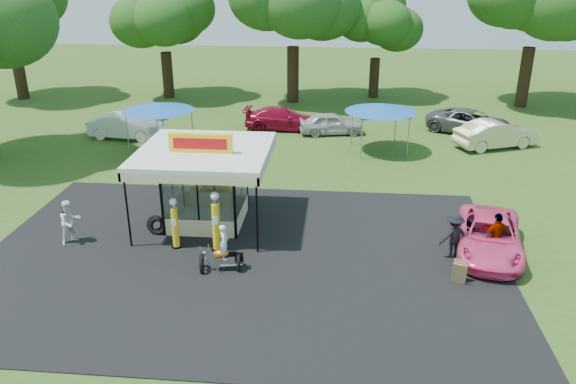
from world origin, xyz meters
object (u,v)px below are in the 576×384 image
at_px(kiosk_car, 218,193).
at_px(bg_car_e, 496,134).
at_px(a_frame_sign, 459,273).
at_px(pink_sedan, 489,236).
at_px(spectator_east_a, 454,236).
at_px(gas_pump_left, 175,225).
at_px(bg_car_c, 331,123).
at_px(bg_car_d, 471,122).
at_px(gas_station_kiosk, 206,184).
at_px(gas_pump_right, 216,223).
at_px(bg_car_a, 126,126).
at_px(tent_west, 158,107).
at_px(tent_east, 381,108).
at_px(spectator_west, 70,222).
at_px(bg_car_b, 282,119).
at_px(spectator_east_b, 496,236).
at_px(motorcycle, 223,252).

height_order(kiosk_car, bg_car_e, bg_car_e).
distance_m(a_frame_sign, pink_sedan, 2.94).
xyz_separation_m(a_frame_sign, bg_car_e, (5.14, 16.34, 0.40)).
height_order(spectator_east_a, bg_car_e, spectator_east_a).
xyz_separation_m(gas_pump_left, bg_car_c, (5.75, 16.62, -0.31)).
height_order(bg_car_d, bg_car_e, bg_car_e).
bearing_deg(bg_car_c, gas_station_kiosk, 149.39).
bearing_deg(pink_sedan, gas_pump_right, -164.57).
bearing_deg(bg_car_d, gas_pump_right, 174.37).
relative_size(bg_car_c, bg_car_d, 0.75).
bearing_deg(bg_car_c, bg_car_a, 88.60).
relative_size(pink_sedan, tent_west, 1.22).
distance_m(pink_sedan, bg_car_d, 17.00).
bearing_deg(tent_east, gas_station_kiosk, -126.58).
height_order(a_frame_sign, tent_east, tent_east).
xyz_separation_m(gas_pump_left, a_frame_sign, (10.68, -1.70, -0.59)).
xyz_separation_m(a_frame_sign, spectator_west, (-15.00, 1.76, 0.48)).
height_order(gas_station_kiosk, tent_west, gas_station_kiosk).
relative_size(pink_sedan, bg_car_a, 1.05).
relative_size(gas_station_kiosk, bg_car_d, 0.96).
height_order(pink_sedan, bg_car_b, bg_car_b).
height_order(spectator_east_a, bg_car_b, spectator_east_a).
height_order(gas_pump_right, bg_car_c, gas_pump_right).
bearing_deg(bg_car_a, kiosk_car, -133.51).
bearing_deg(spectator_east_b, gas_station_kiosk, -31.80).
height_order(tent_west, tent_east, tent_east).
distance_m(gas_station_kiosk, bg_car_e, 19.42).
bearing_deg(spectator_east_b, bg_car_e, -124.77).
xyz_separation_m(gas_pump_left, bg_car_a, (-7.32, 14.40, -0.23)).
height_order(spectator_west, spectator_east_a, spectator_west).
bearing_deg(a_frame_sign, bg_car_c, 122.99).
bearing_deg(motorcycle, bg_car_e, 38.50).
bearing_deg(spectator_west, spectator_east_b, -51.36).
bearing_deg(motorcycle, kiosk_car, 92.01).
height_order(gas_pump_left, bg_car_d, gas_pump_left).
distance_m(kiosk_car, bg_car_b, 12.88).
xyz_separation_m(a_frame_sign, spectator_east_b, (1.69, 2.00, 0.51)).
distance_m(kiosk_car, bg_car_e, 18.09).
height_order(gas_station_kiosk, motorcycle, gas_station_kiosk).
height_order(a_frame_sign, tent_west, tent_west).
relative_size(bg_car_a, tent_west, 1.16).
bearing_deg(gas_pump_right, bg_car_b, 87.41).
relative_size(gas_pump_left, bg_car_b, 0.42).
relative_size(motorcycle, bg_car_b, 0.37).
distance_m(gas_pump_left, bg_car_e, 21.55).
bearing_deg(spectator_west, tent_east, -6.90).
height_order(gas_pump_left, tent_west, tent_west).
distance_m(bg_car_a, tent_west, 4.13).
distance_m(pink_sedan, bg_car_a, 23.85).
bearing_deg(spectator_east_b, tent_west, -56.73).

